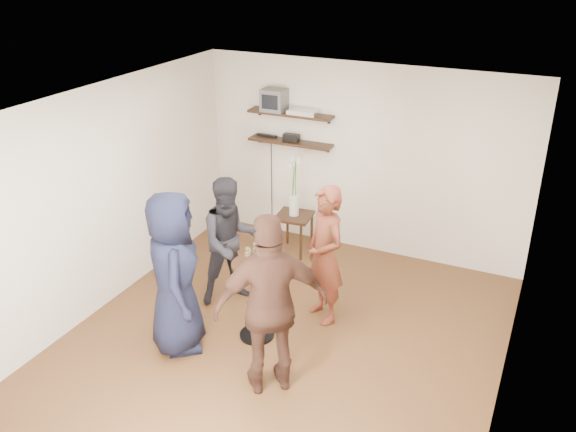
# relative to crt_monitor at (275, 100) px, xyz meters

# --- Properties ---
(room) EXTENTS (4.58, 5.08, 2.68)m
(room) POSITION_rel_crt_monitor_xyz_m (1.24, -2.38, -0.72)
(room) COLOR #4B3018
(room) RESTS_ON ground
(shelf_upper) EXTENTS (1.20, 0.25, 0.04)m
(shelf_upper) POSITION_rel_crt_monitor_xyz_m (0.24, 0.00, -0.17)
(shelf_upper) COLOR black
(shelf_upper) RESTS_ON room
(shelf_lower) EXTENTS (1.20, 0.25, 0.04)m
(shelf_lower) POSITION_rel_crt_monitor_xyz_m (0.24, 0.00, -0.57)
(shelf_lower) COLOR black
(shelf_lower) RESTS_ON room
(crt_monitor) EXTENTS (0.32, 0.30, 0.30)m
(crt_monitor) POSITION_rel_crt_monitor_xyz_m (0.00, 0.00, 0.00)
(crt_monitor) COLOR #59595B
(crt_monitor) RESTS_ON shelf_upper
(dvd_deck) EXTENTS (0.40, 0.24, 0.06)m
(dvd_deck) POSITION_rel_crt_monitor_xyz_m (0.43, 0.00, -0.12)
(dvd_deck) COLOR silver
(dvd_deck) RESTS_ON shelf_upper
(radio) EXTENTS (0.22, 0.10, 0.10)m
(radio) POSITION_rel_crt_monitor_xyz_m (0.25, 0.00, -0.50)
(radio) COLOR black
(radio) RESTS_ON shelf_lower
(power_strip) EXTENTS (0.30, 0.05, 0.03)m
(power_strip) POSITION_rel_crt_monitor_xyz_m (-0.15, 0.05, -0.54)
(power_strip) COLOR black
(power_strip) RESTS_ON shelf_lower
(side_table) EXTENTS (0.51, 0.51, 0.56)m
(side_table) POSITION_rel_crt_monitor_xyz_m (0.48, -0.40, -1.55)
(side_table) COLOR black
(side_table) RESTS_ON room
(vase_lilies) EXTENTS (0.19, 0.19, 0.92)m
(vase_lilies) POSITION_rel_crt_monitor_xyz_m (0.48, -0.40, -1.17)
(vase_lilies) COLOR silver
(vase_lilies) RESTS_ON side_table
(drinks_table) EXTENTS (0.50, 0.50, 0.91)m
(drinks_table) POSITION_rel_crt_monitor_xyz_m (0.94, -2.40, -1.43)
(drinks_table) COLOR black
(drinks_table) RESTS_ON room
(wine_glass_fl) EXTENTS (0.06, 0.06, 0.19)m
(wine_glass_fl) POSITION_rel_crt_monitor_xyz_m (0.88, -2.44, -0.98)
(wine_glass_fl) COLOR silver
(wine_glass_fl) RESTS_ON drinks_table
(wine_glass_fr) EXTENTS (0.07, 0.07, 0.21)m
(wine_glass_fr) POSITION_rel_crt_monitor_xyz_m (1.01, -2.42, -0.96)
(wine_glass_fr) COLOR silver
(wine_glass_fr) RESTS_ON drinks_table
(wine_glass_bl) EXTENTS (0.07, 0.07, 0.20)m
(wine_glass_bl) POSITION_rel_crt_monitor_xyz_m (0.92, -2.34, -0.96)
(wine_glass_bl) COLOR silver
(wine_glass_bl) RESTS_ON drinks_table
(wine_glass_br) EXTENTS (0.06, 0.06, 0.19)m
(wine_glass_br) POSITION_rel_crt_monitor_xyz_m (0.97, -2.39, -0.97)
(wine_glass_br) COLOR silver
(wine_glass_br) RESTS_ON drinks_table
(person_plaid) EXTENTS (0.70, 0.67, 1.62)m
(person_plaid) POSITION_rel_crt_monitor_xyz_m (1.47, -1.74, -1.21)
(person_plaid) COLOR red
(person_plaid) RESTS_ON room
(person_dark) EXTENTS (0.95, 0.96, 1.56)m
(person_dark) POSITION_rel_crt_monitor_xyz_m (0.31, -1.83, -1.24)
(person_dark) COLOR black
(person_dark) RESTS_ON room
(person_navy) EXTENTS (0.97, 1.03, 1.78)m
(person_navy) POSITION_rel_crt_monitor_xyz_m (0.26, -2.89, -1.13)
(person_navy) COLOR black
(person_navy) RESTS_ON room
(person_brown) EXTENTS (1.13, 1.02, 1.84)m
(person_brown) POSITION_rel_crt_monitor_xyz_m (1.46, -3.06, -1.10)
(person_brown) COLOR #42261C
(person_brown) RESTS_ON room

